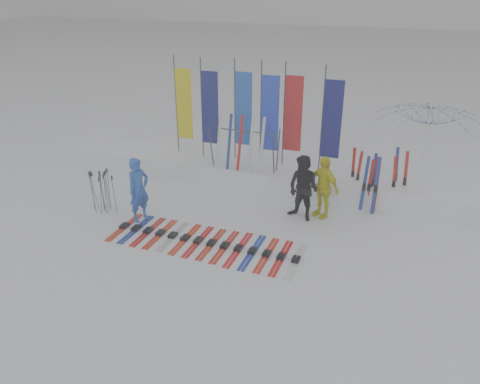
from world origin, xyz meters
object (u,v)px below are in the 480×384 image
at_px(ski_row, 206,242).
at_px(person_yellow, 323,187).
at_px(person_black, 303,188).
at_px(person_blue, 139,190).
at_px(tent_canopy, 424,151).
at_px(ski_rack, 244,144).

bearing_deg(ski_row, person_yellow, 46.36).
relative_size(person_black, person_yellow, 1.03).
distance_m(person_yellow, ski_row, 3.53).
bearing_deg(person_black, person_blue, -138.46).
relative_size(tent_canopy, ski_row, 0.67).
relative_size(person_black, ski_rack, 0.88).
xyz_separation_m(person_black, ski_row, (-1.91, -2.12, -0.86)).
distance_m(person_yellow, tent_canopy, 3.38).
bearing_deg(person_yellow, ski_rack, -173.99).
xyz_separation_m(tent_canopy, ski_row, (-4.80, -4.74, -1.41)).
xyz_separation_m(person_blue, ski_row, (2.16, -0.54, -0.85)).
bearing_deg(person_yellow, person_black, -111.50).
bearing_deg(person_blue, person_black, -49.84).
distance_m(person_blue, tent_canopy, 8.15).
bearing_deg(ski_row, person_black, 48.07).
relative_size(person_blue, ski_row, 0.37).
height_order(person_black, ski_rack, ski_rack).
distance_m(person_blue, person_yellow, 4.92).
xyz_separation_m(tent_canopy, ski_rack, (-5.14, -1.03, -0.06)).
relative_size(ski_row, ski_rack, 2.36).
bearing_deg(tent_canopy, person_yellow, -137.19).
height_order(person_blue, person_black, person_black).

